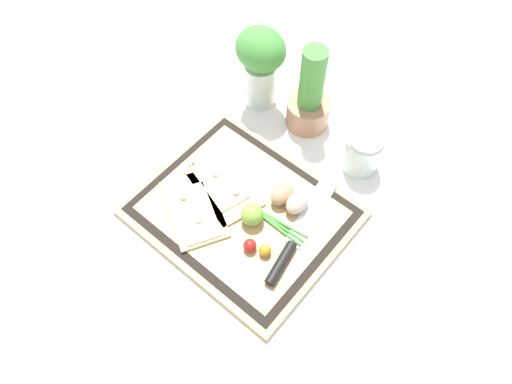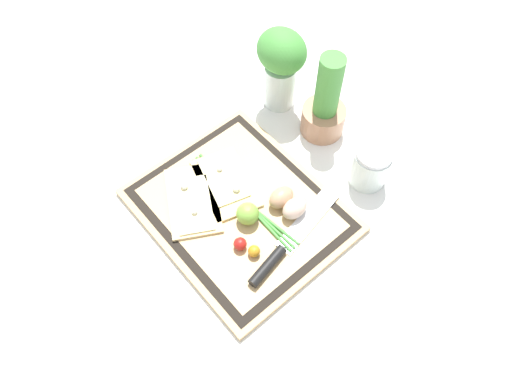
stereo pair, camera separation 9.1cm
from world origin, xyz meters
The scene contains 14 objects.
ground_plane centered at (0.00, 0.00, 0.00)m, with size 6.00×6.00×0.00m, color white.
cutting_board centered at (0.00, 0.00, 0.01)m, with size 0.44×0.36×0.02m.
pizza_slice_near centered at (-0.08, -0.07, 0.02)m, with size 0.21×0.18×0.02m.
pizza_slice_far centered at (-0.07, 0.02, 0.02)m, with size 0.20×0.15×0.02m.
knife centered at (0.14, 0.00, 0.03)m, with size 0.08×0.29×0.02m.
egg_brown centered at (0.05, 0.08, 0.04)m, with size 0.04×0.06×0.04m, color tan.
egg_pink centered at (0.09, 0.08, 0.04)m, with size 0.04×0.06×0.04m, color beige.
lime centered at (0.03, -0.01, 0.04)m, with size 0.05×0.05×0.05m, color #7FB742.
cherry_tomato_red centered at (0.07, -0.06, 0.03)m, with size 0.03×0.03×0.03m, color red.
cherry_tomato_yellow centered at (0.10, -0.05, 0.03)m, with size 0.03×0.03×0.03m, color orange.
scallion_bunch centered at (-0.01, 0.02, 0.02)m, with size 0.32×0.05×0.01m.
herb_pot centered at (-0.05, 0.30, 0.08)m, with size 0.10×0.10×0.23m.
sauce_jar centered at (0.12, 0.28, 0.04)m, with size 0.08×0.08×0.10m.
herb_glass centered at (-0.18, 0.28, 0.13)m, with size 0.12×0.11×0.22m.
Camera 1 is at (0.37, -0.39, 0.96)m, focal length 35.00 mm.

